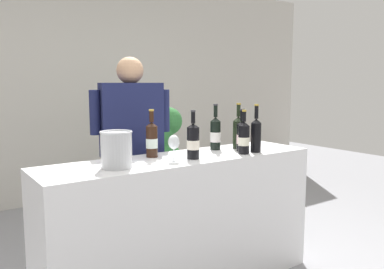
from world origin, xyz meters
name	(u,v)px	position (x,y,z in m)	size (l,w,h in m)	color
wall_back	(63,86)	(0.00, 2.60, 1.40)	(8.00, 0.10, 2.80)	beige
counter	(183,223)	(0.00, 0.00, 0.47)	(1.97, 0.50, 0.93)	white
wine_bottle_0	(256,134)	(0.55, -0.14, 1.06)	(0.07, 0.07, 0.35)	black
wine_bottle_1	(238,131)	(0.54, 0.05, 1.06)	(0.08, 0.08, 0.35)	black
wine_bottle_2	(152,139)	(-0.17, 0.13, 1.05)	(0.08, 0.08, 0.33)	black
wine_bottle_3	(244,138)	(0.43, -0.14, 1.05)	(0.08, 0.08, 0.31)	black
wine_bottle_4	(242,136)	(0.49, -0.05, 1.05)	(0.08, 0.08, 0.31)	black
wine_bottle_5	(215,133)	(0.37, 0.12, 1.06)	(0.08, 0.08, 0.35)	black
wine_bottle_6	(193,141)	(0.02, -0.09, 1.05)	(0.08, 0.08, 0.32)	black
wine_glass	(174,143)	(-0.12, -0.07, 1.05)	(0.07, 0.07, 0.17)	silver
ice_bucket	(116,149)	(-0.51, -0.06, 1.04)	(0.19, 0.19, 0.22)	silver
person_server	(132,167)	(-0.13, 0.51, 0.79)	(0.60, 0.34, 1.63)	black
potted_shrub	(154,147)	(0.49, 1.28, 0.79)	(0.58, 0.63, 1.21)	brown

